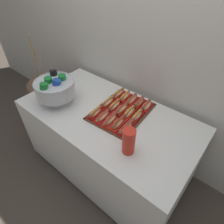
{
  "coord_description": "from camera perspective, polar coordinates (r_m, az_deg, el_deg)",
  "views": [
    {
      "loc": [
        0.81,
        -0.92,
        1.83
      ],
      "look_at": [
        0.02,
        0.04,
        0.76
      ],
      "focal_mm": 30.67,
      "sensor_mm": 36.0,
      "label": 1
    }
  ],
  "objects": [
    {
      "name": "ground_plane",
      "position": [
        2.2,
        -1.14,
        -15.54
      ],
      "size": [
        10.0,
        10.0,
        0.0
      ],
      "primitive_type": "plane",
      "color": "#4C4238"
    },
    {
      "name": "back_wall",
      "position": [
        1.74,
        10.36,
        22.23
      ],
      "size": [
        6.0,
        0.1,
        2.6
      ],
      "primitive_type": "cube",
      "color": "silver",
      "rests_on": "ground_plane"
    },
    {
      "name": "buffet_table",
      "position": [
        1.89,
        -1.3,
        -8.77
      ],
      "size": [
        1.56,
        0.82,
        0.76
      ],
      "color": "white",
      "rests_on": "ground_plane"
    },
    {
      "name": "floor_vase",
      "position": [
        2.6,
        -18.07,
        2.58
      ],
      "size": [
        0.51,
        0.51,
        1.18
      ],
      "color": "brown",
      "rests_on": "ground_plane"
    },
    {
      "name": "serving_tray",
      "position": [
        1.64,
        2.78,
        0.1
      ],
      "size": [
        0.44,
        0.55,
        0.01
      ],
      "color": "#56331E",
      "rests_on": "buffet_table"
    },
    {
      "name": "hot_dog_0",
      "position": [
        1.59,
        -4.98,
        -0.13
      ],
      "size": [
        0.08,
        0.16,
        0.06
      ],
      "color": "#B21414",
      "rests_on": "serving_tray"
    },
    {
      "name": "hot_dog_1",
      "position": [
        1.56,
        -2.85,
        -1.25
      ],
      "size": [
        0.08,
        0.18,
        0.06
      ],
      "color": "red",
      "rests_on": "serving_tray"
    },
    {
      "name": "hot_dog_2",
      "position": [
        1.52,
        -0.62,
        -2.28
      ],
      "size": [
        0.09,
        0.18,
        0.06
      ],
      "color": "red",
      "rests_on": "serving_tray"
    },
    {
      "name": "hot_dog_3",
      "position": [
        1.49,
        1.71,
        -3.41
      ],
      "size": [
        0.08,
        0.16,
        0.06
      ],
      "color": "red",
      "rests_on": "serving_tray"
    },
    {
      "name": "hot_dog_4",
      "position": [
        1.46,
        4.14,
        -4.59
      ],
      "size": [
        0.07,
        0.18,
        0.06
      ],
      "color": "#B21414",
      "rests_on": "serving_tray"
    },
    {
      "name": "hot_dog_5",
      "position": [
        1.69,
        -1.43,
        2.85
      ],
      "size": [
        0.07,
        0.18,
        0.06
      ],
      "color": "#B21414",
      "rests_on": "serving_tray"
    },
    {
      "name": "hot_dog_6",
      "position": [
        1.66,
        0.65,
        1.91
      ],
      "size": [
        0.08,
        0.18,
        0.06
      ],
      "color": "#B21414",
      "rests_on": "serving_tray"
    },
    {
      "name": "hot_dog_7",
      "position": [
        1.62,
        2.81,
        0.94
      ],
      "size": [
        0.07,
        0.18,
        0.06
      ],
      "color": "red",
      "rests_on": "serving_tray"
    },
    {
      "name": "hot_dog_8",
      "position": [
        1.6,
        5.05,
        -0.14
      ],
      "size": [
        0.08,
        0.18,
        0.06
      ],
      "color": "red",
      "rests_on": "serving_tray"
    },
    {
      "name": "hot_dog_9",
      "position": [
        1.57,
        7.38,
        -1.14
      ],
      "size": [
        0.07,
        0.16,
        0.06
      ],
      "color": "#B21414",
      "rests_on": "serving_tray"
    },
    {
      "name": "hot_dog_10",
      "position": [
        1.8,
        1.74,
        5.44
      ],
      "size": [
        0.06,
        0.18,
        0.06
      ],
      "color": "red",
      "rests_on": "serving_tray"
    },
    {
      "name": "hot_dog_11",
      "position": [
        1.77,
        3.75,
        4.58
      ],
      "size": [
        0.08,
        0.18,
        0.06
      ],
      "color": "red",
      "rests_on": "serving_tray"
    },
    {
      "name": "hot_dog_12",
      "position": [
        1.74,
        5.83,
        3.69
      ],
      "size": [
        0.08,
        0.17,
        0.06
      ],
      "color": "red",
      "rests_on": "serving_tray"
    },
    {
      "name": "hot_dog_13",
      "position": [
        1.71,
        7.97,
        2.82
      ],
      "size": [
        0.06,
        0.18,
        0.06
      ],
      "color": "red",
      "rests_on": "serving_tray"
    },
    {
      "name": "hot_dog_14",
      "position": [
        1.69,
        10.18,
        1.87
      ],
      "size": [
        0.08,
        0.16,
        0.06
      ],
      "color": "red",
      "rests_on": "serving_tray"
    },
    {
      "name": "punch_bowl",
      "position": [
        1.75,
        -16.63,
        6.94
      ],
      "size": [
        0.35,
        0.35,
        0.26
      ],
      "color": "silver",
      "rests_on": "buffet_table"
    },
    {
      "name": "cup_stack",
      "position": [
        1.28,
        4.99,
        -8.71
      ],
      "size": [
        0.09,
        0.09,
        0.2
      ],
      "color": "red",
      "rests_on": "buffet_table"
    },
    {
      "name": "donut",
      "position": [
        2.05,
        -13.03,
        8.6
      ],
      "size": [
        0.14,
        0.14,
        0.03
      ],
      "color": "silver",
      "rests_on": "buffet_table"
    }
  ]
}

